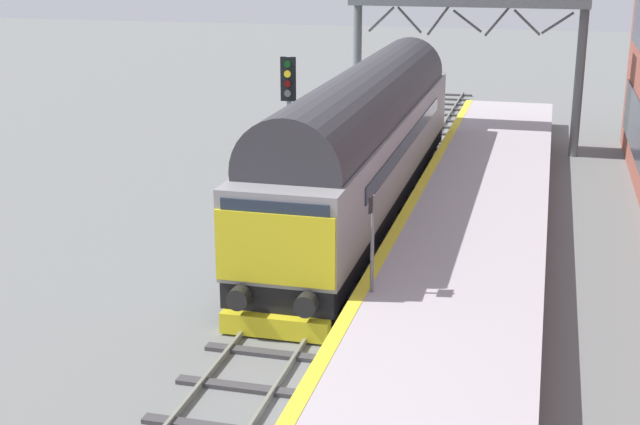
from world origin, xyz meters
TOP-DOWN VIEW (x-y plane):
  - ground_plane at (0.00, 0.00)m, footprint 140.00×140.00m
  - track_main at (0.00, 0.00)m, footprint 2.50×60.00m
  - station_platform at (3.60, 0.00)m, footprint 4.00×44.00m
  - diesel_locomotive at (0.00, 5.69)m, footprint 2.74×19.22m
  - signal_post_near at (-1.92, 3.95)m, footprint 0.44×0.22m
  - platform_number_sign at (1.96, -3.04)m, footprint 0.10×0.44m
  - overhead_footbridge at (2.05, 15.67)m, footprint 9.30×2.00m

SIDE VIEW (x-z plane):
  - ground_plane at x=0.00m, z-range 0.00..0.00m
  - track_main at x=0.00m, z-range -0.02..0.13m
  - station_platform at x=3.60m, z-range 0.00..1.01m
  - platform_number_sign at x=1.96m, z-range 1.35..3.51m
  - diesel_locomotive at x=0.00m, z-range 0.14..4.83m
  - signal_post_near at x=-1.92m, z-range 0.76..5.86m
  - overhead_footbridge at x=2.05m, z-range 2.47..8.80m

